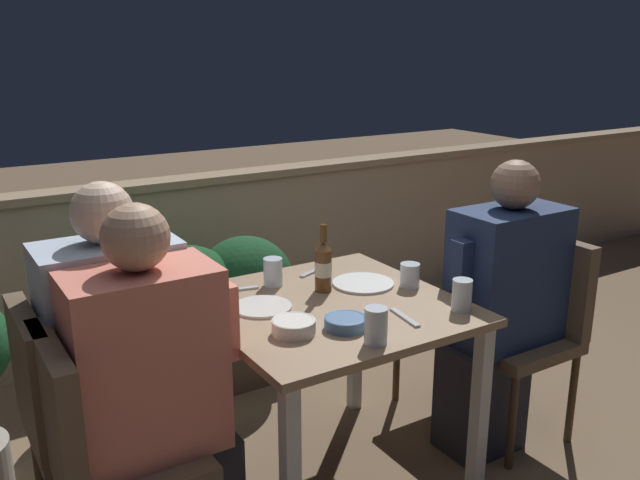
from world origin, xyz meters
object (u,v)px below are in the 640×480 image
at_px(person_coral_top, 160,401).
at_px(person_navy_jumper, 499,310).
at_px(person_blue_shirt, 127,366).
at_px(chair_right_far, 470,296).
at_px(chair_left_far, 68,407).
at_px(chair_left_near, 96,444).
at_px(chair_right_near, 531,316).
at_px(beer_bottle, 323,266).

bearing_deg(person_coral_top, person_navy_jumper, -0.47).
relative_size(person_blue_shirt, chair_right_far, 1.43).
distance_m(person_coral_top, chair_left_far, 0.34).
xyz_separation_m(chair_left_near, chair_right_far, (1.74, 0.30, 0.00)).
relative_size(person_navy_jumper, chair_right_far, 1.39).
xyz_separation_m(chair_left_near, chair_left_far, (-0.02, 0.26, 0.00)).
distance_m(person_blue_shirt, person_navy_jumper, 1.44).
relative_size(chair_right_near, chair_right_far, 1.00).
height_order(person_blue_shirt, person_navy_jumper, person_blue_shirt).
distance_m(chair_left_far, beer_bottle, 0.99).
bearing_deg(chair_right_near, person_coral_top, 179.59).
bearing_deg(person_blue_shirt, person_coral_top, -85.14).
distance_m(person_blue_shirt, beer_bottle, 0.78).
height_order(person_blue_shirt, chair_right_far, person_blue_shirt).
distance_m(person_coral_top, chair_right_far, 1.57).
bearing_deg(chair_right_far, chair_left_near, -170.34).
bearing_deg(beer_bottle, chair_left_near, -164.75).
relative_size(chair_right_far, beer_bottle, 3.33).
height_order(chair_right_far, beer_bottle, beer_bottle).
bearing_deg(beer_bottle, chair_right_far, 3.07).
bearing_deg(beer_bottle, person_coral_top, -160.96).
xyz_separation_m(chair_left_near, person_coral_top, (0.19, -0.00, 0.08)).
xyz_separation_m(person_coral_top, beer_bottle, (0.73, 0.25, 0.22)).
bearing_deg(person_blue_shirt, chair_right_near, -9.40).
xyz_separation_m(person_blue_shirt, beer_bottle, (0.75, -0.00, 0.21)).
distance_m(person_coral_top, person_blue_shirt, 0.26).
bearing_deg(person_coral_top, person_blue_shirt, 94.86).
bearing_deg(person_blue_shirt, chair_right_far, 1.48).
height_order(chair_left_near, person_blue_shirt, person_blue_shirt).
bearing_deg(person_navy_jumper, chair_right_far, 64.32).
height_order(chair_left_near, chair_left_far, same).
distance_m(person_coral_top, beer_bottle, 0.80).
relative_size(person_navy_jumper, beer_bottle, 4.63).
bearing_deg(person_navy_jumper, person_coral_top, 179.53).
bearing_deg(chair_left_far, person_blue_shirt, 0.00).
relative_size(chair_left_far, chair_right_near, 1.00).
height_order(chair_left_far, person_blue_shirt, person_blue_shirt).
xyz_separation_m(chair_left_far, person_blue_shirt, (0.19, 0.00, 0.09)).
height_order(chair_left_far, chair_right_far, same).
bearing_deg(person_coral_top, chair_left_far, 130.13).
height_order(chair_left_near, person_navy_jumper, person_navy_jumper).
height_order(person_coral_top, beer_bottle, person_coral_top).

